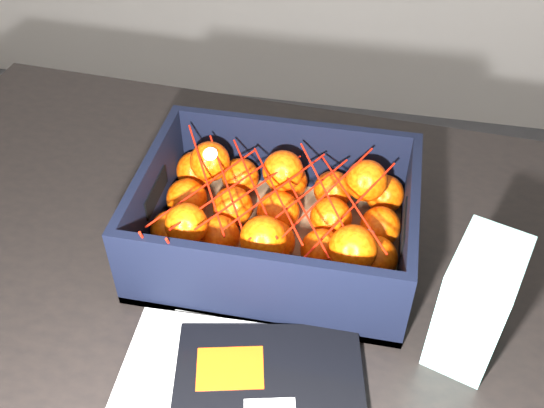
# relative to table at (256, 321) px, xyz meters

# --- Properties ---
(table) EXTENTS (1.25, 0.87, 0.75)m
(table) POSITION_rel_table_xyz_m (0.00, 0.00, 0.00)
(table) COLOR black
(table) RESTS_ON ground
(produce_crate) EXTENTS (0.35, 0.26, 0.12)m
(produce_crate) POSITION_rel_table_xyz_m (0.02, 0.05, 0.14)
(produce_crate) COLOR brown
(produce_crate) RESTS_ON table
(clementine_heap) EXTENTS (0.33, 0.24, 0.10)m
(clementine_heap) POSITION_rel_table_xyz_m (0.02, 0.06, 0.15)
(clementine_heap) COLOR #EA4504
(clementine_heap) RESTS_ON produce_crate
(mesh_net) EXTENTS (0.29, 0.23, 0.09)m
(mesh_net) POSITION_rel_table_xyz_m (0.01, 0.05, 0.20)
(mesh_net) COLOR red
(mesh_net) RESTS_ON clementine_heap
(retail_carton) EXTENTS (0.10, 0.12, 0.15)m
(retail_carton) POSITION_rel_table_xyz_m (0.27, -0.06, 0.18)
(retail_carton) COLOR silver
(retail_carton) RESTS_ON table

